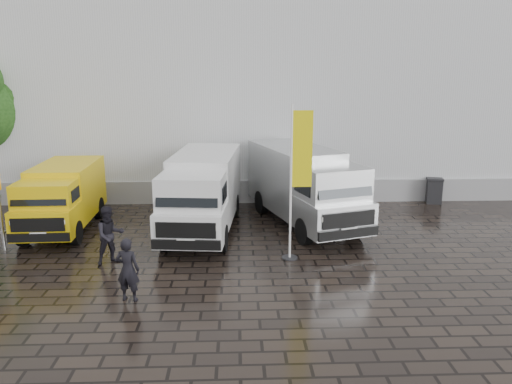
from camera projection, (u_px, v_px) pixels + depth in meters
ground at (255, 273)px, 14.54m from camera, size 120.00×120.00×0.00m
exhibition_hall at (279, 66)px, 28.73m from camera, size 44.00×16.00×12.00m
hall_plinth at (293, 191)px, 22.22m from camera, size 44.00×0.15×1.00m
van_yellow at (63, 199)px, 18.17m from camera, size 2.10×5.16×2.36m
van_white at (203, 194)px, 17.96m from camera, size 2.75×6.61×2.79m
van_silver at (304, 188)px, 18.84m from camera, size 4.11×6.97×2.87m
flagpole at (297, 175)px, 15.04m from camera, size 0.88×0.50×4.80m
wheelie_bin at (434, 191)px, 22.09m from camera, size 0.82×0.82×1.13m
person_front at (128, 270)px, 12.61m from camera, size 0.68×0.52×1.68m
person_tent at (110, 235)px, 15.06m from camera, size 1.10×1.03×1.79m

